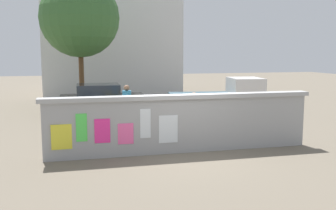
# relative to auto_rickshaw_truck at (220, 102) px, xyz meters

# --- Properties ---
(ground) EXTENTS (60.00, 60.00, 0.00)m
(ground) POSITION_rel_auto_rickshaw_truck_xyz_m (-2.64, 4.31, -0.90)
(ground) COLOR #6B6051
(poster_wall) EXTENTS (7.87, 0.42, 1.67)m
(poster_wall) POSITION_rel_auto_rickshaw_truck_xyz_m (-2.65, -3.69, -0.04)
(poster_wall) COLOR #9D9D9D
(poster_wall) RESTS_ON ground
(auto_rickshaw_truck) EXTENTS (3.76, 1.95, 1.85)m
(auto_rickshaw_truck) POSITION_rel_auto_rickshaw_truck_xyz_m (0.00, 0.00, 0.00)
(auto_rickshaw_truck) COLOR black
(auto_rickshaw_truck) RESTS_ON ground
(car_parked) EXTENTS (3.83, 1.76, 1.40)m
(car_parked) POSITION_rel_auto_rickshaw_truck_xyz_m (-4.38, 3.63, -0.17)
(car_parked) COLOR black
(car_parked) RESTS_ON ground
(motorcycle) EXTENTS (1.90, 0.56, 0.87)m
(motorcycle) POSITION_rel_auto_rickshaw_truck_xyz_m (-3.61, -1.75, -0.44)
(motorcycle) COLOR black
(motorcycle) RESTS_ON ground
(bicycle_near) EXTENTS (1.65, 0.60, 0.95)m
(bicycle_near) POSITION_rel_auto_rickshaw_truck_xyz_m (-5.55, -2.34, -0.54)
(bicycle_near) COLOR black
(bicycle_near) RESTS_ON ground
(bicycle_far) EXTENTS (1.71, 0.44, 0.95)m
(bicycle_far) POSITION_rel_auto_rickshaw_truck_xyz_m (-5.42, -0.54, -0.54)
(bicycle_far) COLOR black
(bicycle_far) RESTS_ON ground
(person_walking) EXTENTS (0.45, 0.45, 1.62)m
(person_walking) POSITION_rel_auto_rickshaw_truck_xyz_m (-1.99, -2.79, 0.09)
(person_walking) COLOR yellow
(person_walking) RESTS_ON ground
(person_bystander) EXTENTS (0.48, 0.48, 1.62)m
(person_bystander) POSITION_rel_auto_rickshaw_truck_xyz_m (-3.66, 0.40, 0.09)
(person_bystander) COLOR #3F994C
(person_bystander) RESTS_ON ground
(tree_roadside) EXTENTS (4.07, 4.07, 6.64)m
(tree_roadside) POSITION_rel_auto_rickshaw_truck_xyz_m (-5.18, 6.47, 3.69)
(tree_roadside) COLOR brown
(tree_roadside) RESTS_ON ground
(building_background) EXTENTS (9.29, 5.36, 7.14)m
(building_background) POSITION_rel_auto_rickshaw_truck_xyz_m (-2.96, 13.12, 2.69)
(building_background) COLOR silver
(building_background) RESTS_ON ground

